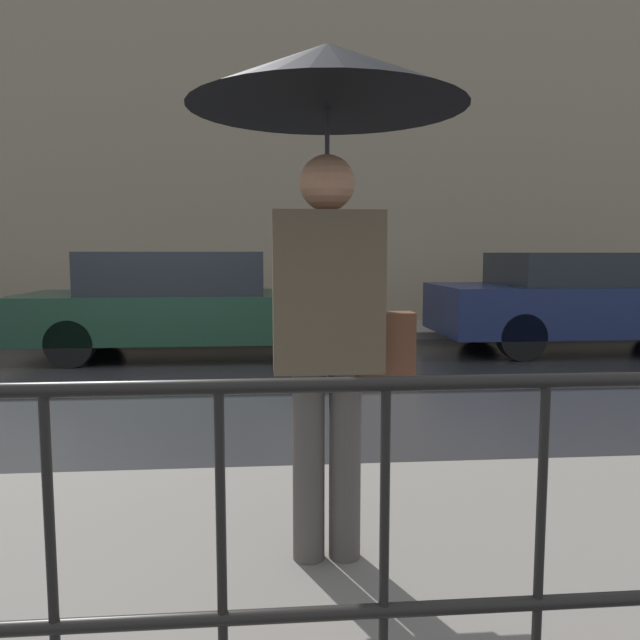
% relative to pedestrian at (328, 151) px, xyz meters
% --- Properties ---
extents(ground_plane, '(80.00, 80.00, 0.00)m').
position_rel_pedestrian_xyz_m(ground_plane, '(-1.53, 4.36, -1.85)').
color(ground_plane, '#262628').
extents(sidewalk_far, '(28.00, 1.91, 0.12)m').
position_rel_pedestrian_xyz_m(sidewalk_far, '(-1.53, 8.49, -1.79)').
color(sidewalk_far, slate).
rests_on(sidewalk_far, ground_plane).
extents(lane_marking, '(25.20, 0.12, 0.01)m').
position_rel_pedestrian_xyz_m(lane_marking, '(-1.53, 4.36, -1.85)').
color(lane_marking, gold).
rests_on(lane_marking, ground_plane).
extents(building_storefront, '(28.00, 0.30, 6.76)m').
position_rel_pedestrian_xyz_m(building_storefront, '(-1.53, 9.60, 1.53)').
color(building_storefront, gray).
rests_on(building_storefront, ground_plane).
extents(pedestrian, '(1.13, 1.13, 2.16)m').
position_rel_pedestrian_xyz_m(pedestrian, '(0.00, 0.00, 0.00)').
color(pedestrian, '#4C4742').
rests_on(pedestrian, sidewalk_near).
extents(car_dark_green, '(4.58, 1.86, 1.45)m').
position_rel_pedestrian_xyz_m(car_dark_green, '(-1.36, 6.24, -1.12)').
color(car_dark_green, '#193828').
rests_on(car_dark_green, ground_plane).
extents(car_navy, '(4.73, 1.89, 1.44)m').
position_rel_pedestrian_xyz_m(car_navy, '(4.56, 6.24, -1.11)').
color(car_navy, '#19234C').
rests_on(car_navy, ground_plane).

